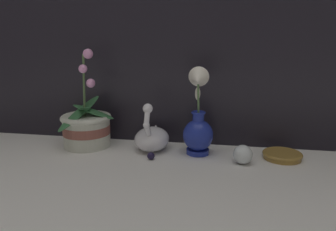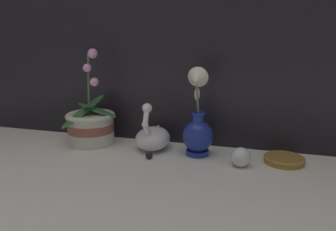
% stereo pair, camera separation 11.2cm
% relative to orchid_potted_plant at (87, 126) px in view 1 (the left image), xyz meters
% --- Properties ---
extents(ground_plane, '(2.80, 2.80, 0.00)m').
position_rel_orchid_potted_plant_xyz_m(ground_plane, '(0.35, -0.14, -0.08)').
color(ground_plane, silver).
extents(orchid_potted_plant, '(0.20, 0.26, 0.36)m').
position_rel_orchid_potted_plant_xyz_m(orchid_potted_plant, '(0.00, 0.00, 0.00)').
color(orchid_potted_plant, beige).
rests_on(orchid_potted_plant, ground_plane).
extents(swan_figurine, '(0.12, 0.19, 0.18)m').
position_rel_orchid_potted_plant_xyz_m(swan_figurine, '(0.25, -0.00, -0.03)').
color(swan_figurine, white).
rests_on(swan_figurine, ground_plane).
extents(blue_vase, '(0.10, 0.13, 0.31)m').
position_rel_orchid_potted_plant_xyz_m(blue_vase, '(0.42, -0.02, 0.02)').
color(blue_vase, navy).
rests_on(blue_vase, ground_plane).
extents(glass_sphere, '(0.06, 0.06, 0.06)m').
position_rel_orchid_potted_plant_xyz_m(glass_sphere, '(0.57, -0.08, -0.04)').
color(glass_sphere, silver).
rests_on(glass_sphere, ground_plane).
extents(amber_dish, '(0.13, 0.13, 0.02)m').
position_rel_orchid_potted_plant_xyz_m(amber_dish, '(0.70, -0.01, -0.06)').
color(amber_dish, olive).
rests_on(amber_dish, ground_plane).
extents(glass_bauble, '(0.03, 0.03, 0.03)m').
position_rel_orchid_potted_plant_xyz_m(glass_bauble, '(0.27, -0.10, -0.06)').
color(glass_bauble, '#191433').
rests_on(glass_bauble, ground_plane).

